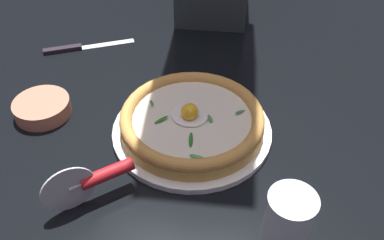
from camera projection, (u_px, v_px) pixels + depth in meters
The scene contains 7 objects.
ground_plane at pixel (172, 136), 0.83m from camera, with size 2.40×2.40×0.03m, color black.
pizza_plate at pixel (192, 130), 0.81m from camera, with size 0.30×0.30×0.01m, color white.
pizza at pixel (192, 120), 0.80m from camera, with size 0.27×0.27×0.06m.
side_bowl at pixel (42, 108), 0.85m from camera, with size 0.11×0.11×0.03m, color #BC7359.
pizza_cutter at pixel (94, 179), 0.67m from camera, with size 0.10×0.13×0.09m.
table_knife at pixel (76, 48), 1.04m from camera, with size 0.18×0.16×0.01m.
drinking_glass at pixel (287, 227), 0.60m from camera, with size 0.07×0.07×0.11m.
Camera 1 is at (-0.29, 0.53, 0.56)m, focal length 39.53 mm.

